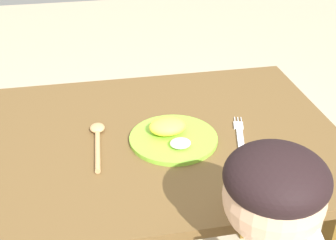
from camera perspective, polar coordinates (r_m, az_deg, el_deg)
The scene contains 4 objects.
dining_table at distance 1.34m, azimuth -1.85°, elevation -5.86°, with size 1.06×0.77×0.75m.
plate at distance 1.25m, azimuth 0.46°, elevation -1.89°, with size 0.24×0.24×0.05m.
fork at distance 1.29m, azimuth 9.01°, elevation -1.97°, with size 0.07×0.19×0.01m.
spoon at distance 1.26m, azimuth -8.84°, elevation -2.36°, with size 0.05×0.23×0.02m.
Camera 1 is at (-0.16, -1.06, 1.44)m, focal length 48.61 mm.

